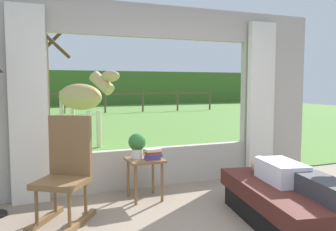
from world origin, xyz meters
name	(u,v)px	position (x,y,z in m)	size (l,w,h in m)	color
back_wall_with_window	(156,99)	(0.00, 2.26, 1.25)	(5.20, 0.12, 2.55)	#ADA599
curtain_panel_left	(28,106)	(-1.69, 2.12, 1.20)	(0.44, 0.10, 2.40)	silver
curtain_panel_right	(261,101)	(1.69, 2.12, 1.20)	(0.44, 0.10, 2.40)	silver
outdoor_pasture_lawn	(70,118)	(0.00, 13.16, 0.01)	(36.00, 21.68, 0.02)	#568438
distant_hill_ridge	(53,88)	(0.00, 23.00, 1.20)	(36.00, 2.00, 2.40)	#436B2B
recliner_sofa	(290,205)	(0.78, 0.37, 0.22)	(1.20, 1.84, 0.42)	black
reclining_person	(294,177)	(0.78, 0.32, 0.52)	(0.44, 1.43, 0.22)	silver
rocking_chair	(66,170)	(-1.34, 1.37, 0.55)	(0.76, 0.82, 1.12)	brown
side_table	(145,166)	(-0.35, 1.73, 0.43)	(0.44, 0.44, 0.52)	brown
potted_plant	(137,144)	(-0.43, 1.79, 0.70)	(0.22, 0.22, 0.32)	silver
book_stack	(153,154)	(-0.26, 1.67, 0.59)	(0.22, 0.16, 0.13)	#59336B
horse	(82,98)	(-0.52, 5.73, 1.16)	(1.37, 1.65, 1.73)	tan
pasture_tree	(42,80)	(-1.32, 7.26, 1.56)	(1.42, 1.40, 3.48)	#4C3823
pasture_fence_line	(64,99)	(0.00, 15.31, 0.74)	(16.10, 0.10, 1.10)	brown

